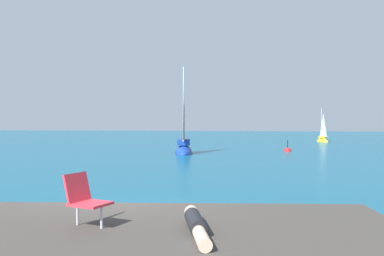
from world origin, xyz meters
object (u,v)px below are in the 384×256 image
at_px(person_sunbather, 196,224).
at_px(marker_buoy, 288,151).
at_px(sailboat_near, 184,148).
at_px(beach_chair, 85,197).
at_px(sailboat_far, 322,140).

distance_m(person_sunbather, marker_buoy, 26.54).
relative_size(sailboat_near, person_sunbather, 3.84).
bearing_deg(marker_buoy, sailboat_near, -156.70).
distance_m(beach_chair, marker_buoy, 26.72).
relative_size(beach_chair, marker_buoy, 0.71).
height_order(sailboat_far, person_sunbather, sailboat_far).
bearing_deg(person_sunbather, marker_buoy, 158.38).
relative_size(sailboat_far, beach_chair, 4.96).
distance_m(sailboat_far, person_sunbather, 41.41).
xyz_separation_m(sailboat_near, beach_chair, (1.85, -22.93, 0.81)).
bearing_deg(sailboat_far, beach_chair, 145.49).
distance_m(sailboat_far, marker_buoy, 15.06).
height_order(sailboat_far, beach_chair, sailboat_far).
distance_m(sailboat_near, beach_chair, 23.02).
relative_size(sailboat_near, sailboat_far, 1.69).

